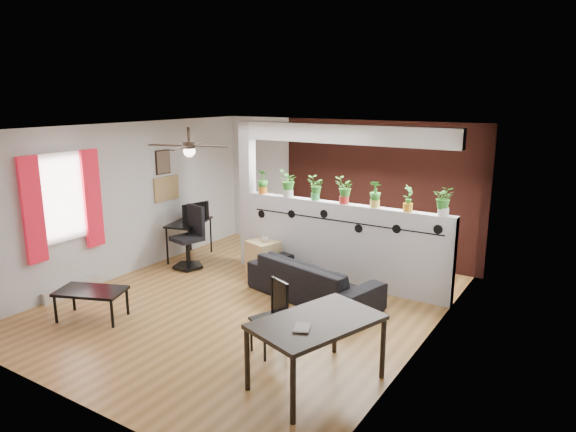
# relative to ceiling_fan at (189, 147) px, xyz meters

# --- Properties ---
(room_shell) EXTENTS (6.30, 7.10, 2.90)m
(room_shell) POSITION_rel_ceiling_fan_xyz_m (0.80, 0.30, -1.01)
(room_shell) COLOR olive
(room_shell) RESTS_ON ground
(partition_wall) EXTENTS (3.60, 0.18, 1.35)m
(partition_wall) POSITION_rel_ceiling_fan_xyz_m (1.60, 1.80, -1.64)
(partition_wall) COLOR #BCBCC1
(partition_wall) RESTS_ON ground
(ceiling_header) EXTENTS (3.60, 0.18, 0.30)m
(ceiling_header) POSITION_rel_ceiling_fan_xyz_m (1.60, 1.80, 0.14)
(ceiling_header) COLOR white
(ceiling_header) RESTS_ON room_shell
(pier_column) EXTENTS (0.22, 0.20, 2.60)m
(pier_column) POSITION_rel_ceiling_fan_xyz_m (-0.31, 1.80, -1.01)
(pier_column) COLOR #BCBCC1
(pier_column) RESTS_ON ground
(brick_panel) EXTENTS (3.90, 0.05, 2.60)m
(brick_panel) POSITION_rel_ceiling_fan_xyz_m (1.60, 3.27, -1.01)
(brick_panel) COLOR #A94031
(brick_panel) RESTS_ON ground
(vine_decal) EXTENTS (3.31, 0.01, 0.30)m
(vine_decal) POSITION_rel_ceiling_fan_xyz_m (1.60, 1.70, -1.23)
(vine_decal) COLOR black
(vine_decal) RESTS_ON partition_wall
(window_assembly) EXTENTS (0.09, 1.30, 1.55)m
(window_assembly) POSITION_rel_ceiling_fan_xyz_m (-1.76, -0.90, -0.81)
(window_assembly) COLOR white
(window_assembly) RESTS_ON room_shell
(baseboard_heater) EXTENTS (0.08, 1.00, 0.18)m
(baseboard_heater) POSITION_rel_ceiling_fan_xyz_m (-1.74, -0.90, -2.22)
(baseboard_heater) COLOR beige
(baseboard_heater) RESTS_ON ground
(corkboard) EXTENTS (0.03, 0.60, 0.45)m
(corkboard) POSITION_rel_ceiling_fan_xyz_m (-1.78, 1.25, -0.96)
(corkboard) COLOR #997949
(corkboard) RESTS_ON room_shell
(framed_art) EXTENTS (0.03, 0.34, 0.44)m
(framed_art) POSITION_rel_ceiling_fan_xyz_m (-1.78, 1.20, -0.46)
(framed_art) COLOR #8C7259
(framed_art) RESTS_ON room_shell
(ceiling_fan) EXTENTS (1.19, 1.19, 0.43)m
(ceiling_fan) POSITION_rel_ceiling_fan_xyz_m (0.00, 0.00, 0.00)
(ceiling_fan) COLOR black
(ceiling_fan) RESTS_ON room_shell
(potted_plant_0) EXTENTS (0.23, 0.20, 0.42)m
(potted_plant_0) POSITION_rel_ceiling_fan_xyz_m (0.02, 1.80, -0.74)
(potted_plant_0) COLOR orange
(potted_plant_0) RESTS_ON partition_wall
(potted_plant_1) EXTENTS (0.25, 0.28, 0.46)m
(potted_plant_1) POSITION_rel_ceiling_fan_xyz_m (0.55, 1.80, -0.72)
(potted_plant_1) COLOR silver
(potted_plant_1) RESTS_ON partition_wall
(potted_plant_2) EXTENTS (0.26, 0.25, 0.40)m
(potted_plant_2) POSITION_rel_ceiling_fan_xyz_m (1.07, 1.80, -0.75)
(potted_plant_2) COLOR green
(potted_plant_2) RESTS_ON partition_wall
(potted_plant_3) EXTENTS (0.28, 0.28, 0.43)m
(potted_plant_3) POSITION_rel_ceiling_fan_xyz_m (1.60, 1.80, -0.74)
(potted_plant_3) COLOR #AC211B
(potted_plant_3) RESTS_ON partition_wall
(potted_plant_4) EXTENTS (0.23, 0.20, 0.42)m
(potted_plant_4) POSITION_rel_ceiling_fan_xyz_m (2.13, 1.80, -0.74)
(potted_plant_4) COLOR #E1C94F
(potted_plant_4) RESTS_ON partition_wall
(potted_plant_5) EXTENTS (0.21, 0.24, 0.40)m
(potted_plant_5) POSITION_rel_ceiling_fan_xyz_m (2.65, 1.80, -0.75)
(potted_plant_5) COLOR orange
(potted_plant_5) RESTS_ON partition_wall
(potted_plant_6) EXTENTS (0.25, 0.21, 0.43)m
(potted_plant_6) POSITION_rel_ceiling_fan_xyz_m (3.18, 1.80, -0.73)
(potted_plant_6) COLOR silver
(potted_plant_6) RESTS_ON partition_wall
(sofa) EXTENTS (2.16, 1.25, 0.60)m
(sofa) POSITION_rel_ceiling_fan_xyz_m (1.52, 0.97, -2.02)
(sofa) COLOR black
(sofa) RESTS_ON ground
(cube_shelf) EXTENTS (0.59, 0.55, 0.59)m
(cube_shelf) POSITION_rel_ceiling_fan_xyz_m (0.24, 1.46, -2.02)
(cube_shelf) COLOR tan
(cube_shelf) RESTS_ON ground
(cup) EXTENTS (0.14, 0.14, 0.09)m
(cup) POSITION_rel_ceiling_fan_xyz_m (0.29, 1.46, -1.68)
(cup) COLOR gray
(cup) RESTS_ON cube_shelf
(computer_desk) EXTENTS (0.78, 1.11, 0.73)m
(computer_desk) POSITION_rel_ceiling_fan_xyz_m (-1.45, 1.46, -1.66)
(computer_desk) COLOR black
(computer_desk) RESTS_ON ground
(monitor) EXTENTS (0.33, 0.13, 0.18)m
(monitor) POSITION_rel_ceiling_fan_xyz_m (-1.45, 1.61, -1.50)
(monitor) COLOR black
(monitor) RESTS_ON computer_desk
(office_chair) EXTENTS (0.58, 0.58, 1.11)m
(office_chair) POSITION_rel_ceiling_fan_xyz_m (-1.06, 1.06, -1.83)
(office_chair) COLOR black
(office_chair) RESTS_ON ground
(dining_table) EXTENTS (1.22, 1.55, 0.74)m
(dining_table) POSITION_rel_ceiling_fan_xyz_m (2.71, -1.09, -1.65)
(dining_table) COLOR black
(dining_table) RESTS_ON ground
(book) EXTENTS (0.23, 0.26, 0.02)m
(book) POSITION_rel_ceiling_fan_xyz_m (2.61, -1.39, -1.56)
(book) COLOR gray
(book) RESTS_ON dining_table
(folding_chair) EXTENTS (0.48, 0.48, 0.90)m
(folding_chair) POSITION_rel_ceiling_fan_xyz_m (1.93, -0.72, -1.78)
(folding_chair) COLOR black
(folding_chair) RESTS_ON ground
(coffee_table) EXTENTS (1.04, 0.81, 0.43)m
(coffee_table) POSITION_rel_ceiling_fan_xyz_m (-0.73, -1.30, -1.93)
(coffee_table) COLOR black
(coffee_table) RESTS_ON ground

